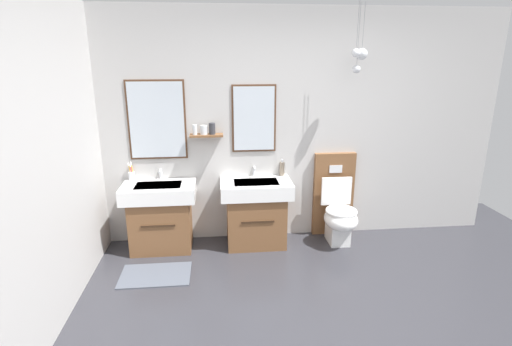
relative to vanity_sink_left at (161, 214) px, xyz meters
name	(u,v)px	position (x,y,z in m)	size (l,w,h in m)	color
wall_back	(297,127)	(1.55, 0.27, 0.90)	(4.63, 0.52, 2.59)	#B7B5B2
bath_mat	(156,275)	(0.00, -0.60, -0.39)	(0.68, 0.44, 0.01)	#474C56
vanity_sink_left	(161,214)	(0.00, 0.00, 0.00)	(0.78, 0.51, 0.75)	brown
tap_on_left_sink	(160,173)	(0.00, 0.19, 0.42)	(0.03, 0.13, 0.11)	silver
vanity_sink_right	(256,211)	(1.05, 0.00, 0.00)	(0.78, 0.51, 0.75)	brown
tap_on_right_sink	(254,170)	(1.05, 0.19, 0.42)	(0.03, 0.13, 0.11)	silver
toilet	(337,209)	(2.00, 0.01, -0.02)	(0.48, 0.62, 1.00)	brown
toothbrush_cup	(132,175)	(-0.31, 0.17, 0.41)	(0.07, 0.07, 0.21)	silver
soap_dispenser	(282,169)	(1.37, 0.18, 0.43)	(0.06, 0.06, 0.19)	gray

